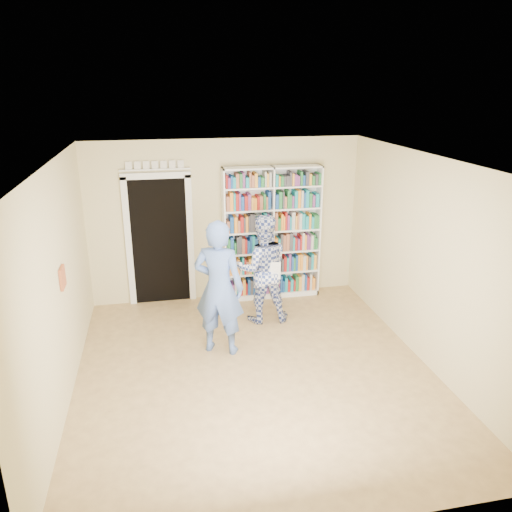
% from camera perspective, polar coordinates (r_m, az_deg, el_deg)
% --- Properties ---
extents(floor, '(5.00, 5.00, 0.00)m').
position_cam_1_polar(floor, '(6.62, -0.11, -13.01)').
color(floor, olive).
rests_on(floor, ground).
extents(ceiling, '(5.00, 5.00, 0.00)m').
position_cam_1_polar(ceiling, '(5.66, -0.13, 10.79)').
color(ceiling, white).
rests_on(ceiling, wall_back).
extents(wall_back, '(4.50, 0.00, 4.50)m').
position_cam_1_polar(wall_back, '(8.36, -3.49, 4.04)').
color(wall_back, beige).
rests_on(wall_back, floor).
extents(wall_left, '(0.00, 5.00, 5.00)m').
position_cam_1_polar(wall_left, '(6.02, -21.66, -3.44)').
color(wall_left, beige).
rests_on(wall_left, floor).
extents(wall_right, '(0.00, 5.00, 5.00)m').
position_cam_1_polar(wall_right, '(6.79, 18.84, -0.58)').
color(wall_right, beige).
rests_on(wall_right, floor).
extents(bookshelf, '(1.64, 0.31, 2.26)m').
position_cam_1_polar(bookshelf, '(8.40, 1.80, 2.66)').
color(bookshelf, white).
rests_on(bookshelf, floor).
extents(doorway, '(1.10, 0.08, 2.43)m').
position_cam_1_polar(doorway, '(8.31, -10.98, 2.41)').
color(doorway, black).
rests_on(doorway, floor).
extents(wall_art, '(0.03, 0.25, 0.25)m').
position_cam_1_polar(wall_art, '(6.18, -21.24, -2.30)').
color(wall_art, brown).
rests_on(wall_art, wall_left).
extents(man_blue, '(0.81, 0.69, 1.88)m').
position_cam_1_polar(man_blue, '(6.68, -4.26, -3.67)').
color(man_blue, '#506DB2').
rests_on(man_blue, floor).
extents(man_plaid, '(0.86, 0.69, 1.70)m').
position_cam_1_polar(man_plaid, '(7.59, 0.73, -1.48)').
color(man_plaid, navy).
rests_on(man_plaid, floor).
extents(paper_sheet, '(0.19, 0.05, 0.27)m').
position_cam_1_polar(paper_sheet, '(7.37, 2.09, -1.68)').
color(paper_sheet, white).
rests_on(paper_sheet, man_plaid).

